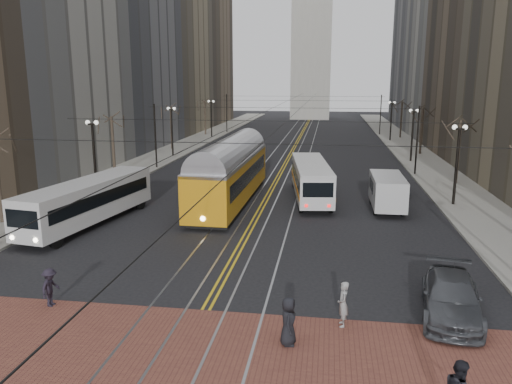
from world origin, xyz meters
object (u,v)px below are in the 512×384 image
(pedestrian_a, at_px, (288,321))
(pedestrian_d, at_px, (50,287))
(cargo_van, at_px, (387,193))
(pedestrian_b, at_px, (343,304))
(rear_bus, at_px, (311,181))
(sedan_grey, at_px, (394,182))
(sedan_parked, at_px, (451,297))
(streetcar, at_px, (231,178))
(transit_bus, at_px, (89,203))

(pedestrian_a, relative_size, pedestrian_d, 1.09)
(cargo_van, distance_m, pedestrian_b, 18.00)
(rear_bus, height_order, sedan_grey, rear_bus)
(sedan_parked, relative_size, pedestrian_b, 3.05)
(pedestrian_a, bearing_deg, sedan_parked, -65.41)
(streetcar, relative_size, sedan_grey, 3.13)
(sedan_parked, bearing_deg, pedestrian_d, -165.66)
(rear_bus, relative_size, cargo_van, 1.97)
(sedan_grey, distance_m, pedestrian_d, 28.74)
(cargo_van, bearing_deg, sedan_parked, -87.54)
(transit_bus, height_order, streetcar, streetcar)
(sedan_parked, bearing_deg, streetcar, 134.46)
(sedan_parked, height_order, pedestrian_b, pedestrian_b)
(sedan_grey, xyz_separation_m, sedan_parked, (-0.53, -22.21, -0.09))
(pedestrian_a, bearing_deg, pedestrian_b, -51.69)
(cargo_van, bearing_deg, sedan_grey, 78.32)
(transit_bus, height_order, pedestrian_a, transit_bus)
(rear_bus, distance_m, sedan_parked, 19.78)
(cargo_van, relative_size, pedestrian_a, 3.19)
(pedestrian_a, bearing_deg, pedestrian_d, 77.96)
(streetcar, bearing_deg, pedestrian_b, -65.85)
(pedestrian_d, bearing_deg, pedestrian_b, -86.91)
(rear_bus, bearing_deg, pedestrian_d, -122.51)
(sedan_parked, bearing_deg, sedan_grey, 97.66)
(streetcar, height_order, pedestrian_a, streetcar)
(streetcar, height_order, pedestrian_b, streetcar)
(streetcar, height_order, cargo_van, streetcar)
(transit_bus, bearing_deg, sedan_grey, 40.97)
(transit_bus, bearing_deg, pedestrian_d, -61.77)
(rear_bus, height_order, pedestrian_a, rear_bus)
(rear_bus, bearing_deg, streetcar, -168.82)
(streetcar, distance_m, rear_bus, 6.19)
(streetcar, xyz_separation_m, pedestrian_a, (5.96, -19.95, -0.98))
(transit_bus, xyz_separation_m, pedestrian_b, (15.47, -11.16, -0.54))
(streetcar, bearing_deg, rear_bus, 19.28)
(sedan_parked, xyz_separation_m, pedestrian_a, (-6.04, -3.10, 0.11))
(streetcar, distance_m, pedestrian_d, 18.74)
(sedan_grey, relative_size, pedestrian_d, 3.17)
(sedan_grey, xyz_separation_m, pedestrian_b, (-4.69, -23.67, 0.02))
(pedestrian_a, xyz_separation_m, pedestrian_d, (-9.72, 1.63, -0.07))
(transit_bus, relative_size, sedan_grey, 2.25)
(sedan_grey, height_order, pedestrian_d, sedan_grey)
(streetcar, xyz_separation_m, pedestrian_d, (-3.76, -18.33, -1.05))
(transit_bus, relative_size, sedan_parked, 2.15)
(transit_bus, bearing_deg, pedestrian_b, -26.69)
(transit_bus, height_order, rear_bus, rear_bus)
(transit_bus, relative_size, pedestrian_d, 7.12)
(pedestrian_b, bearing_deg, sedan_grey, 163.28)
(rear_bus, height_order, pedestrian_b, rear_bus)
(sedan_grey, distance_m, pedestrian_b, 24.13)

